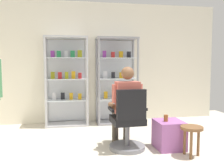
{
  "coord_description": "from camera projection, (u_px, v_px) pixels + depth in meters",
  "views": [
    {
      "loc": [
        -0.55,
        -2.61,
        1.35
      ],
      "look_at": [
        0.19,
        1.33,
        1.0
      ],
      "focal_mm": 39.28,
      "sensor_mm": 36.0,
      "label": 1
    }
  ],
  "objects": [
    {
      "name": "seated_shopkeeper",
      "position": [
        125.0,
        103.0,
        3.89
      ],
      "size": [
        0.5,
        0.57,
        1.29
      ],
      "color": "#3F382D",
      "rests_on": "ground"
    },
    {
      "name": "wooden_stool",
      "position": [
        192.0,
        133.0,
        3.51
      ],
      "size": [
        0.32,
        0.32,
        0.44
      ],
      "color": "brown",
      "rests_on": "ground"
    },
    {
      "name": "storage_crate",
      "position": [
        169.0,
        134.0,
        3.86
      ],
      "size": [
        0.42,
        0.45,
        0.44
      ],
      "primitive_type": "cube",
      "color": "#9E599E",
      "rests_on": "ground"
    },
    {
      "name": "tea_glass",
      "position": [
        166.0,
        118.0,
        3.8
      ],
      "size": [
        0.07,
        0.07,
        0.1
      ],
      "primitive_type": "cylinder",
      "color": "brown",
      "rests_on": "storage_crate"
    },
    {
      "name": "display_cabinet_left",
      "position": [
        66.0,
        80.0,
        5.29
      ],
      "size": [
        0.9,
        0.45,
        1.9
      ],
      "color": "#B7B7BC",
      "rests_on": "ground"
    },
    {
      "name": "display_cabinet_right",
      "position": [
        116.0,
        80.0,
        5.5
      ],
      "size": [
        0.9,
        0.45,
        1.9
      ],
      "color": "gray",
      "rests_on": "ground"
    },
    {
      "name": "back_wall",
      "position": [
        91.0,
        63.0,
        5.59
      ],
      "size": [
        6.0,
        0.1,
        2.7
      ],
      "primitive_type": "cube",
      "color": "silver",
      "rests_on": "ground"
    },
    {
      "name": "office_chair",
      "position": [
        128.0,
        125.0,
        3.76
      ],
      "size": [
        0.57,
        0.56,
        0.96
      ],
      "color": "slate",
      "rests_on": "ground"
    }
  ]
}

